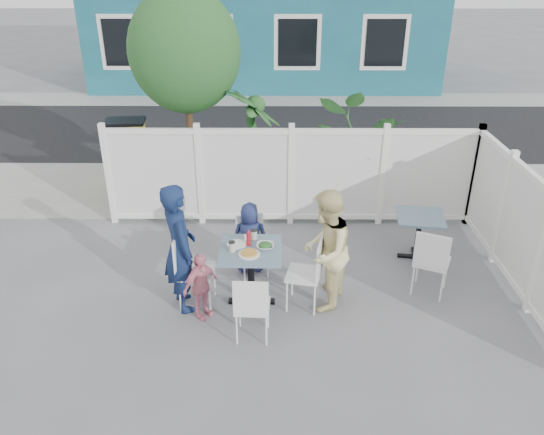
{
  "coord_description": "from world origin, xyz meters",
  "views": [
    {
      "loc": [
        -0.15,
        -5.41,
        4.0
      ],
      "look_at": [
        -0.19,
        0.55,
        1.02
      ],
      "focal_mm": 35.0,
      "sensor_mm": 36.0,
      "label": 1
    }
  ],
  "objects_px": {
    "spare_table": "(419,226)",
    "woman": "(325,251)",
    "chair_back": "(252,240)",
    "boy": "(250,238)",
    "man": "(180,248)",
    "utility_cabinet": "(129,154)",
    "main_table": "(251,261)",
    "chair_near": "(252,304)",
    "toddler": "(201,286)",
    "chair_left": "(189,264)",
    "chair_right": "(310,269)"
  },
  "relations": [
    {
      "from": "chair_left",
      "to": "chair_near",
      "type": "distance_m",
      "value": 1.07
    },
    {
      "from": "chair_back",
      "to": "boy",
      "type": "bearing_deg",
      "value": -72.77
    },
    {
      "from": "utility_cabinet",
      "to": "chair_left",
      "type": "relative_size",
      "value": 1.22
    },
    {
      "from": "chair_right",
      "to": "chair_back",
      "type": "bearing_deg",
      "value": 54.91
    },
    {
      "from": "main_table",
      "to": "man",
      "type": "height_order",
      "value": "man"
    },
    {
      "from": "spare_table",
      "to": "chair_near",
      "type": "height_order",
      "value": "chair_near"
    },
    {
      "from": "chair_near",
      "to": "woman",
      "type": "height_order",
      "value": "woman"
    },
    {
      "from": "main_table",
      "to": "man",
      "type": "xyz_separation_m",
      "value": [
        -0.85,
        -0.04,
        0.21
      ]
    },
    {
      "from": "chair_near",
      "to": "utility_cabinet",
      "type": "bearing_deg",
      "value": 121.22
    },
    {
      "from": "utility_cabinet",
      "to": "boy",
      "type": "bearing_deg",
      "value": -58.19
    },
    {
      "from": "utility_cabinet",
      "to": "boy",
      "type": "relative_size",
      "value": 1.19
    },
    {
      "from": "spare_table",
      "to": "chair_back",
      "type": "distance_m",
      "value": 2.4
    },
    {
      "from": "man",
      "to": "woman",
      "type": "relative_size",
      "value": 1.07
    },
    {
      "from": "chair_back",
      "to": "chair_near",
      "type": "distance_m",
      "value": 1.48
    },
    {
      "from": "main_table",
      "to": "spare_table",
      "type": "bearing_deg",
      "value": 25.62
    },
    {
      "from": "chair_left",
      "to": "spare_table",
      "type": "bearing_deg",
      "value": 112.51
    },
    {
      "from": "chair_left",
      "to": "boy",
      "type": "xyz_separation_m",
      "value": [
        0.71,
        0.8,
        -0.07
      ]
    },
    {
      "from": "chair_left",
      "to": "toddler",
      "type": "bearing_deg",
      "value": 35.24
    },
    {
      "from": "main_table",
      "to": "man",
      "type": "bearing_deg",
      "value": -177.05
    },
    {
      "from": "utility_cabinet",
      "to": "main_table",
      "type": "distance_m",
      "value": 4.57
    },
    {
      "from": "toddler",
      "to": "chair_near",
      "type": "bearing_deg",
      "value": -83.31
    },
    {
      "from": "chair_left",
      "to": "chair_back",
      "type": "xyz_separation_m",
      "value": [
        0.74,
        0.77,
        -0.09
      ]
    },
    {
      "from": "chair_left",
      "to": "man",
      "type": "xyz_separation_m",
      "value": [
        -0.09,
        -0.03,
        0.25
      ]
    },
    {
      "from": "main_table",
      "to": "chair_right",
      "type": "distance_m",
      "value": 0.73
    },
    {
      "from": "toddler",
      "to": "spare_table",
      "type": "bearing_deg",
      "value": -22.46
    },
    {
      "from": "utility_cabinet",
      "to": "toddler",
      "type": "xyz_separation_m",
      "value": [
        1.86,
        -4.13,
        -0.17
      ]
    },
    {
      "from": "boy",
      "to": "man",
      "type": "bearing_deg",
      "value": 44.19
    },
    {
      "from": "main_table",
      "to": "man",
      "type": "relative_size",
      "value": 0.48
    },
    {
      "from": "chair_back",
      "to": "boy",
      "type": "height_order",
      "value": "boy"
    },
    {
      "from": "spare_table",
      "to": "chair_near",
      "type": "relative_size",
      "value": 0.85
    },
    {
      "from": "utility_cabinet",
      "to": "chair_right",
      "type": "xyz_separation_m",
      "value": [
        3.18,
        -3.91,
        -0.06
      ]
    },
    {
      "from": "chair_right",
      "to": "toddler",
      "type": "relative_size",
      "value": 1.08
    },
    {
      "from": "chair_right",
      "to": "man",
      "type": "xyz_separation_m",
      "value": [
        -1.58,
        0.01,
        0.28
      ]
    },
    {
      "from": "spare_table",
      "to": "woman",
      "type": "xyz_separation_m",
      "value": [
        -1.44,
        -1.14,
        0.24
      ]
    },
    {
      "from": "boy",
      "to": "chair_left",
      "type": "bearing_deg",
      "value": 46.65
    },
    {
      "from": "chair_right",
      "to": "chair_near",
      "type": "distance_m",
      "value": 0.96
    },
    {
      "from": "main_table",
      "to": "chair_near",
      "type": "xyz_separation_m",
      "value": [
        0.04,
        -0.72,
        -0.11
      ]
    },
    {
      "from": "chair_right",
      "to": "chair_near",
      "type": "bearing_deg",
      "value": 146.15
    },
    {
      "from": "man",
      "to": "main_table",
      "type": "bearing_deg",
      "value": -111.63
    },
    {
      "from": "woman",
      "to": "toddler",
      "type": "bearing_deg",
      "value": -62.27
    },
    {
      "from": "boy",
      "to": "spare_table",
      "type": "bearing_deg",
      "value": -173.65
    },
    {
      "from": "chair_near",
      "to": "toddler",
      "type": "distance_m",
      "value": 0.78
    },
    {
      "from": "main_table",
      "to": "chair_right",
      "type": "bearing_deg",
      "value": -4.41
    },
    {
      "from": "chair_right",
      "to": "chair_near",
      "type": "xyz_separation_m",
      "value": [
        -0.69,
        -0.67,
        -0.04
      ]
    },
    {
      "from": "utility_cabinet",
      "to": "spare_table",
      "type": "xyz_separation_m",
      "value": [
        4.8,
        -2.73,
        -0.07
      ]
    },
    {
      "from": "boy",
      "to": "chair_back",
      "type": "bearing_deg",
      "value": 122.22
    },
    {
      "from": "utility_cabinet",
      "to": "toddler",
      "type": "bearing_deg",
      "value": -72.07
    },
    {
      "from": "chair_right",
      "to": "chair_back",
      "type": "height_order",
      "value": "chair_right"
    },
    {
      "from": "woman",
      "to": "chair_left",
      "type": "bearing_deg",
      "value": -72.08
    },
    {
      "from": "man",
      "to": "chair_right",
      "type": "bearing_deg",
      "value": -115.03
    }
  ]
}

